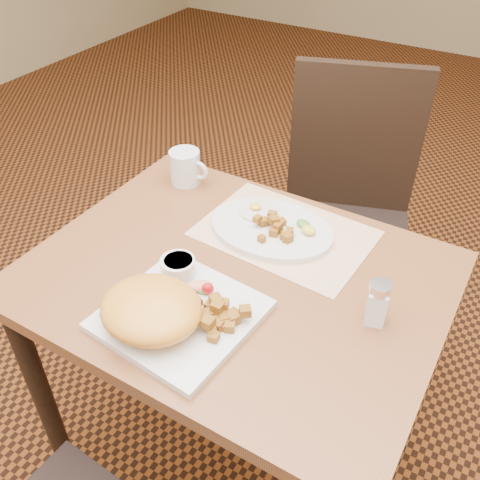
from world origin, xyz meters
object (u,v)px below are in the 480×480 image
chair_far (347,204)px  coffee_mug (186,167)px  table (235,308)px  plate_oval (271,229)px  salt_shaker (377,303)px  plate_square (181,315)px

chair_far → coffee_mug: chair_far is taller
table → plate_oval: (-0.00, 0.17, 0.12)m
plate_oval → table: bearing=-90.0°
table → chair_far: size_ratio=0.93×
plate_oval → coffee_mug: 0.32m
chair_far → table: bearing=69.5°
salt_shaker → plate_square: bearing=-150.4°
chair_far → plate_square: (-0.04, -0.85, 0.22)m
plate_oval → salt_shaker: 0.35m
chair_far → plate_oval: chair_far is taller
chair_far → salt_shaker: bearing=95.1°
plate_square → plate_oval: size_ratio=0.92×
plate_square → salt_shaker: size_ratio=2.80×
plate_square → coffee_mug: size_ratio=2.46×
chair_far → salt_shaker: 0.77m
table → chair_far: (0.02, 0.68, -0.10)m
plate_oval → salt_shaker: size_ratio=3.05×
salt_shaker → coffee_mug: 0.67m
plate_oval → coffee_mug: (-0.31, 0.08, 0.04)m
chair_far → coffee_mug: (-0.33, -0.43, 0.26)m
chair_far → salt_shaker: (0.30, -0.66, 0.26)m
table → plate_square: size_ratio=3.21×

